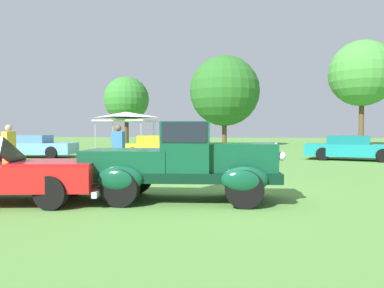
{
  "coord_description": "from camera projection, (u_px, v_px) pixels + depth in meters",
  "views": [
    {
      "loc": [
        1.06,
        -8.2,
        1.54
      ],
      "look_at": [
        -0.46,
        1.16,
        1.16
      ],
      "focal_mm": 34.82,
      "sensor_mm": 36.0,
      "label": 1
    }
  ],
  "objects": [
    {
      "name": "ground_plane",
      "position": [
        204.0,
        198.0,
        8.32
      ],
      "size": [
        120.0,
        120.0,
        0.0
      ],
      "primitive_type": "plane",
      "color": "#568C3D"
    },
    {
      "name": "canopy_tent_left_field",
      "position": [
        126.0,
        116.0,
        25.02
      ],
      "size": [
        3.38,
        3.38,
        2.71
      ],
      "color": "#B7B7BC",
      "rests_on": "ground_plane"
    },
    {
      "name": "show_car_skyblue",
      "position": [
        33.0,
        146.0,
        20.28
      ],
      "size": [
        4.58,
        2.13,
        1.22
      ],
      "color": "#669EDB",
      "rests_on": "ground_plane"
    },
    {
      "name": "spectator_near_truck",
      "position": [
        118.0,
        147.0,
        12.74
      ],
      "size": [
        0.42,
        0.28,
        1.69
      ],
      "color": "#9E998E",
      "rests_on": "ground_plane"
    },
    {
      "name": "neighbor_convertible",
      "position": [
        7.0,
        175.0,
        7.82
      ],
      "size": [
        4.48,
        2.46,
        1.4
      ],
      "color": "red",
      "rests_on": "ground_plane"
    },
    {
      "name": "treeline_far_left",
      "position": [
        126.0,
        99.0,
        39.73
      ],
      "size": [
        4.8,
        4.8,
        7.15
      ],
      "color": "#47331E",
      "rests_on": "ground_plane"
    },
    {
      "name": "treeline_mid_left",
      "position": [
        225.0,
        91.0,
        34.14
      ],
      "size": [
        6.43,
        6.43,
        8.27
      ],
      "color": "brown",
      "rests_on": "ground_plane"
    },
    {
      "name": "treeline_center",
      "position": [
        362.0,
        74.0,
        33.61
      ],
      "size": [
        5.92,
        5.92,
        9.55
      ],
      "color": "brown",
      "rests_on": "ground_plane"
    },
    {
      "name": "spectator_between_cars",
      "position": [
        9.0,
        148.0,
        12.56
      ],
      "size": [
        0.3,
        0.43,
        1.69
      ],
      "color": "#7F7056",
      "rests_on": "ground_plane"
    },
    {
      "name": "feature_pickup_truck",
      "position": [
        183.0,
        161.0,
        8.0
      ],
      "size": [
        4.29,
        2.14,
        1.7
      ],
      "color": "black",
      "rests_on": "ground_plane"
    },
    {
      "name": "show_car_yellow",
      "position": [
        159.0,
        147.0,
        19.24
      ],
      "size": [
        4.35,
        2.26,
        1.22
      ],
      "color": "yellow",
      "rests_on": "ground_plane"
    },
    {
      "name": "show_car_teal",
      "position": [
        352.0,
        148.0,
        18.44
      ],
      "size": [
        4.72,
        2.88,
        1.22
      ],
      "color": "teal",
      "rests_on": "ground_plane"
    }
  ]
}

